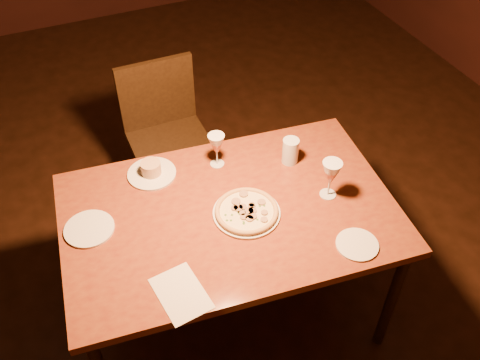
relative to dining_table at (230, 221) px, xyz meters
name	(u,v)px	position (x,y,z in m)	size (l,w,h in m)	color
floor	(176,315)	(-0.29, 0.08, -0.71)	(7.00, 7.00, 0.00)	#321910
dining_table	(230,221)	(0.00, 0.00, 0.00)	(1.55, 1.08, 0.78)	brown
chair_far	(167,132)	(-0.01, 0.94, -0.19)	(0.45, 0.45, 0.93)	black
pizza_plate	(247,211)	(0.06, -0.05, 0.09)	(0.30, 0.30, 0.03)	silver
ramekin_saucer	(151,171)	(-0.24, 0.36, 0.09)	(0.23, 0.23, 0.07)	silver
wine_glass_far	(217,150)	(0.06, 0.30, 0.16)	(0.08, 0.08, 0.18)	#C86C53
wine_glass_right	(330,179)	(0.45, -0.09, 0.17)	(0.09, 0.09, 0.19)	#C86C53
water_tumbler	(290,151)	(0.39, 0.18, 0.13)	(0.08, 0.08, 0.13)	silver
side_plate_left	(89,229)	(-0.59, 0.14, 0.07)	(0.21, 0.21, 0.01)	silver
side_plate_near	(357,245)	(0.41, -0.39, 0.07)	(0.18, 0.18, 0.01)	silver
menu_card	(181,293)	(-0.34, -0.32, 0.07)	(0.17, 0.25, 0.00)	beige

